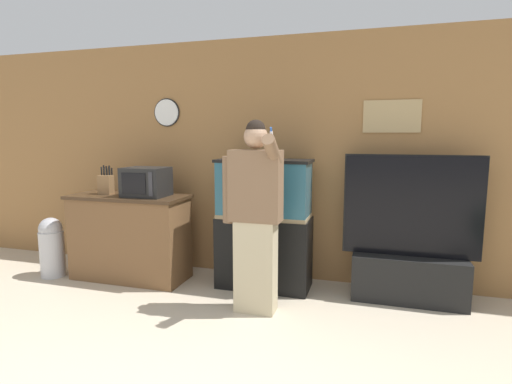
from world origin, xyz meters
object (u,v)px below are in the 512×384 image
(knife_block, at_px, (106,184))
(aquarium_on_stand, at_px, (264,224))
(counter_island, at_px, (130,237))
(tv_on_stand, at_px, (409,259))
(person_standing, at_px, (255,214))
(trash_bin, at_px, (52,246))
(microwave, at_px, (146,182))

(knife_block, bearing_deg, aquarium_on_stand, 5.21)
(counter_island, relative_size, tv_on_stand, 0.92)
(counter_island, relative_size, person_standing, 0.76)
(counter_island, xyz_separation_m, tv_on_stand, (2.89, 0.23, -0.06))
(aquarium_on_stand, bearing_deg, knife_block, -174.79)
(tv_on_stand, bearing_deg, knife_block, -175.98)
(knife_block, bearing_deg, person_standing, -13.07)
(knife_block, relative_size, aquarium_on_stand, 0.24)
(aquarium_on_stand, bearing_deg, tv_on_stand, 2.54)
(tv_on_stand, height_order, person_standing, person_standing)
(aquarium_on_stand, xyz_separation_m, person_standing, (0.07, -0.59, 0.22))
(aquarium_on_stand, relative_size, tv_on_stand, 0.96)
(tv_on_stand, bearing_deg, person_standing, -154.09)
(aquarium_on_stand, relative_size, person_standing, 0.78)
(person_standing, bearing_deg, trash_bin, 174.79)
(microwave, relative_size, tv_on_stand, 0.32)
(person_standing, bearing_deg, tv_on_stand, 25.91)
(person_standing, distance_m, trash_bin, 2.50)
(counter_island, relative_size, trash_bin, 1.93)
(microwave, xyz_separation_m, aquarium_on_stand, (1.25, 0.18, -0.42))
(knife_block, distance_m, person_standing, 1.89)
(counter_island, bearing_deg, aquarium_on_stand, 6.49)
(counter_island, xyz_separation_m, person_standing, (1.55, -0.42, 0.42))
(aquarium_on_stand, height_order, tv_on_stand, tv_on_stand)
(microwave, height_order, aquarium_on_stand, aquarium_on_stand)
(microwave, xyz_separation_m, tv_on_stand, (2.65, 0.24, -0.68))
(counter_island, xyz_separation_m, trash_bin, (-0.88, -0.20, -0.12))
(counter_island, bearing_deg, microwave, -1.88)
(tv_on_stand, bearing_deg, trash_bin, -173.54)
(counter_island, height_order, aquarium_on_stand, aquarium_on_stand)
(aquarium_on_stand, bearing_deg, counter_island, -173.51)
(trash_bin, bearing_deg, person_standing, -5.21)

